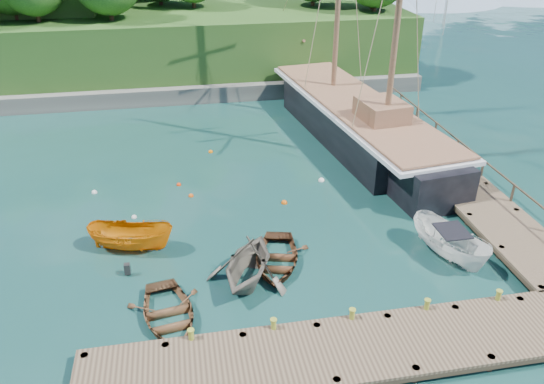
{
  "coord_description": "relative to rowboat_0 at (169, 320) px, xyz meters",
  "views": [
    {
      "loc": [
        -3.7,
        -19.54,
        14.34
      ],
      "look_at": [
        0.37,
        2.71,
        2.0
      ],
      "focal_mm": 35.0,
      "sensor_mm": 36.0,
      "label": 1
    }
  ],
  "objects": [
    {
      "name": "schooner",
      "position": [
        12.87,
        16.09,
        1.14
      ],
      "size": [
        7.66,
        27.86,
        20.51
      ],
      "rotation": [
        0.0,
        0.0,
        0.13
      ],
      "color": "black",
      "rests_on": "ground"
    },
    {
      "name": "bollard_4",
      "position": [
        12.83,
        -1.81,
        0.0
      ],
      "size": [
        0.26,
        0.26,
        0.45
      ],
      "primitive_type": "cylinder",
      "color": "olive",
      "rests_on": "ground"
    },
    {
      "name": "mooring_buoy_4",
      "position": [
        0.7,
        11.38,
        0.0
      ],
      "size": [
        0.28,
        0.28,
        0.28
      ],
      "primitive_type": "sphere",
      "color": "red",
      "rests_on": "ground"
    },
    {
      "name": "cabin_boat_white",
      "position": [
        12.72,
        2.0,
        0.0
      ],
      "size": [
        2.95,
        4.76,
        1.72
      ],
      "primitive_type": "imported",
      "rotation": [
        0.0,
        0.0,
        0.31
      ],
      "color": "white",
      "rests_on": "ground"
    },
    {
      "name": "rowboat_0",
      "position": [
        0.0,
        0.0,
        0.0
      ],
      "size": [
        3.57,
        4.53,
        0.85
      ],
      "primitive_type": "imported",
      "rotation": [
        0.0,
        0.0,
        0.17
      ],
      "color": "brown",
      "rests_on": "ground"
    },
    {
      "name": "headland",
      "position": [
        -8.04,
        34.65,
        5.54
      ],
      "size": [
        51.0,
        19.31,
        12.9
      ],
      "color": "#474744",
      "rests_on": "ground"
    },
    {
      "name": "motorboat_orange",
      "position": [
        -1.62,
        5.22,
        0.0
      ],
      "size": [
        4.38,
        2.64,
        1.59
      ],
      "primitive_type": "imported",
      "rotation": [
        0.0,
        0.0,
        1.29
      ],
      "color": "orange",
      "rests_on": "ground"
    },
    {
      "name": "bollard_2",
      "position": [
        6.83,
        -1.81,
        0.0
      ],
      "size": [
        0.26,
        0.26,
        0.45
      ],
      "primitive_type": "cylinder",
      "color": "olive",
      "rests_on": "ground"
    },
    {
      "name": "rowboat_2",
      "position": [
        4.82,
        2.86,
        0.0
      ],
      "size": [
        3.85,
        4.71,
        0.85
      ],
      "primitive_type": "imported",
      "rotation": [
        0.0,
        0.0,
        -0.24
      ],
      "color": "#4F2F1A",
      "rests_on": "ground"
    },
    {
      "name": "bollard_3",
      "position": [
        9.83,
        -1.81,
        0.0
      ],
      "size": [
        0.26,
        0.26,
        0.45
      ],
      "primitive_type": "cylinder",
      "color": "olive",
      "rests_on": "ground"
    },
    {
      "name": "rowboat_1",
      "position": [
        3.41,
        1.9,
        0.0
      ],
      "size": [
        5.04,
        5.31,
        2.2
      ],
      "primitive_type": "imported",
      "rotation": [
        0.0,
        0.0,
        -0.44
      ],
      "color": "#696356",
      "rests_on": "ground"
    },
    {
      "name": "mooring_buoy_0",
      "position": [
        -1.69,
        8.15,
        0.0
      ],
      "size": [
        0.29,
        0.29,
        0.29
      ],
      "primitive_type": "sphere",
      "color": "silver",
      "rests_on": "ground"
    },
    {
      "name": "mooring_buoy_1",
      "position": [
        1.33,
        9.91,
        0.0
      ],
      "size": [
        0.29,
        0.29,
        0.29
      ],
      "primitive_type": "sphere",
      "color": "#CF480B",
      "rests_on": "ground"
    },
    {
      "name": "bollard_1",
      "position": [
        3.83,
        -1.81,
        0.0
      ],
      "size": [
        0.26,
        0.26,
        0.45
      ],
      "primitive_type": "cylinder",
      "color": "olive",
      "rests_on": "ground"
    },
    {
      "name": "dock_east",
      "position": [
        16.33,
        10.29,
        0.43
      ],
      "size": [
        3.2,
        24.0,
        1.1
      ],
      "color": "#463628",
      "rests_on": "ground"
    },
    {
      "name": "ground",
      "position": [
        4.83,
        3.29,
        0.0
      ],
      "size": [
        160.0,
        160.0,
        0.0
      ],
      "primitive_type": "plane",
      "color": "#13372E",
      "rests_on": "ground"
    },
    {
      "name": "mooring_buoy_3",
      "position": [
        8.96,
        10.42,
        0.0
      ],
      "size": [
        0.37,
        0.37,
        0.37
      ],
      "primitive_type": "sphere",
      "color": "white",
      "rests_on": "ground"
    },
    {
      "name": "mooring_buoy_6",
      "position": [
        -4.01,
        11.3,
        0.0
      ],
      "size": [
        0.32,
        0.32,
        0.32
      ],
      "primitive_type": "sphere",
      "color": "silver",
      "rests_on": "ground"
    },
    {
      "name": "dock_near",
      "position": [
        6.83,
        -3.21,
        0.43
      ],
      "size": [
        20.0,
        3.2,
        1.1
      ],
      "color": "#463628",
      "rests_on": "ground"
    },
    {
      "name": "bollard_0",
      "position": [
        0.83,
        -1.81,
        0.0
      ],
      "size": [
        0.26,
        0.26,
        0.45
      ],
      "primitive_type": "cylinder",
      "color": "olive",
      "rests_on": "ground"
    },
    {
      "name": "mooring_buoy_5",
      "position": [
        2.88,
        15.68,
        0.0
      ],
      "size": [
        0.29,
        0.29,
        0.29
      ],
      "primitive_type": "sphere",
      "color": "#F66D00",
      "rests_on": "ground"
    },
    {
      "name": "mooring_buoy_2",
      "position": [
        6.29,
        8.22,
        0.0
      ],
      "size": [
        0.34,
        0.34,
        0.34
      ],
      "primitive_type": "sphere",
      "color": "#D35408",
      "rests_on": "ground"
    }
  ]
}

